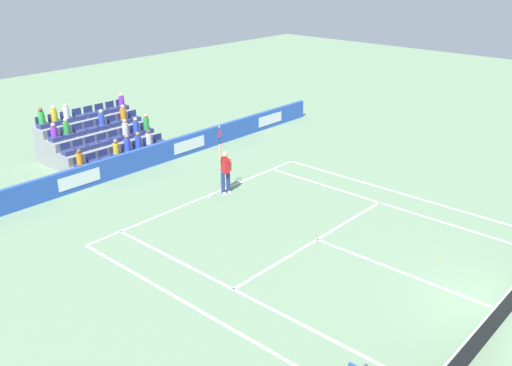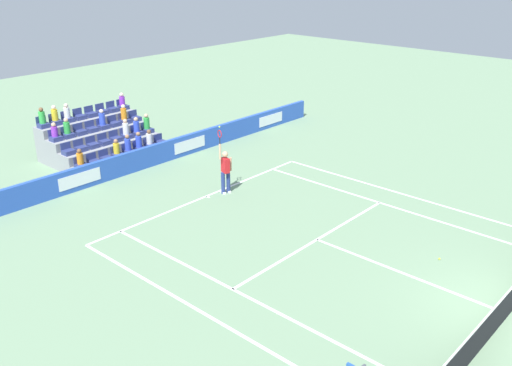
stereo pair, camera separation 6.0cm
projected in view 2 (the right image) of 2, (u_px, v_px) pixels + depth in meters
ground_plane at (509, 314)px, 15.23m from camera, size 80.00×80.00×0.00m
line_baseline at (206, 196)px, 22.59m from camera, size 10.97×0.10×0.01m
line_service at (317, 240)px, 19.19m from camera, size 8.23×0.10×0.01m
line_centre_service at (402, 273)px, 17.21m from camera, size 0.10×6.40×0.01m
line_singles_sideline_left at (244, 295)px, 16.08m from camera, size 0.10×11.89×0.01m
line_singles_sideline_right at (390, 206)px, 21.74m from camera, size 0.10×11.89×0.01m
line_doubles_sideline_left at (209, 316)px, 15.14m from camera, size 0.10×11.89×0.01m
line_doubles_sideline_right at (407, 195)px, 22.68m from camera, size 0.10×11.89×0.01m
line_centre_mark at (208, 197)px, 22.53m from camera, size 0.10×0.20×0.01m
sponsor_barrier at (138, 160)px, 25.13m from camera, size 23.95×0.22×0.97m
tennis_net at (512, 299)px, 15.04m from camera, size 11.97×0.10×1.07m
tennis_player at (225, 170)px, 22.54m from camera, size 0.51×0.42×2.85m
stadium_stand at (100, 142)px, 26.86m from camera, size 4.96×3.80×2.61m
loose_tennis_ball at (439, 259)px, 17.93m from camera, size 0.07×0.07×0.07m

